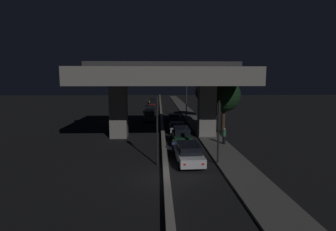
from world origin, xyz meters
name	(u,v)px	position (x,y,z in m)	size (l,w,h in m)	color
ground_plane	(166,178)	(0.00, 0.00, 0.00)	(200.00, 200.00, 0.00)	black
median_divider	(161,112)	(0.00, 35.00, 0.20)	(0.42, 126.00, 0.39)	gray
sidewalk_right	(192,118)	(5.39, 28.00, 0.08)	(2.71, 126.00, 0.17)	#5B5956
elevated_overpass	(163,80)	(0.00, 13.00, 6.64)	(17.99, 13.98, 8.70)	gray
traffic_light_left_of_median	(157,118)	(-0.61, 2.84, 3.70)	(0.30, 0.49, 5.44)	black
traffic_light_right_of_median	(218,121)	(4.13, 2.85, 3.43)	(0.30, 0.49, 5.03)	black
street_lamp	(184,91)	(4.00, 28.43, 4.66)	(2.53, 0.32, 7.81)	#2D2D30
car_white_lead	(189,153)	(1.87, 3.12, 0.84)	(2.20, 4.77, 1.60)	silver
car_dark_green_second	(181,135)	(1.88, 9.84, 0.88)	(1.98, 4.63, 1.71)	black
car_silver_third	(177,127)	(1.82, 15.78, 0.69)	(2.08, 3.97, 1.32)	gray
car_dark_blue_fourth	(174,118)	(1.91, 23.79, 0.69)	(2.00, 4.43, 1.34)	#141938
car_grey_lead_oncoming	(149,115)	(-2.03, 25.21, 0.96)	(2.04, 4.64, 1.78)	#515459
car_black_second_oncoming	(151,109)	(-2.12, 35.97, 0.79)	(1.94, 4.38, 1.49)	black
car_dark_red_third_oncoming	(153,103)	(-1.89, 48.45, 0.99)	(1.97, 4.49, 1.86)	#591414
car_taxi_yellow_fourth_oncoming	(153,101)	(-2.12, 58.39, 0.74)	(2.16, 4.40, 1.39)	gold
motorcycle_blue_filtering_near	(173,148)	(0.79, 5.68, 0.60)	(0.34, 1.92, 1.41)	black
pedestrian_on_sidewalk	(224,136)	(6.13, 8.77, 0.99)	(0.36, 0.36, 1.66)	black
roadside_tree_kerbside_near	(224,96)	(7.65, 15.33, 4.70)	(4.09, 4.09, 6.78)	#38281C
roadside_tree_kerbside_mid	(206,92)	(7.64, 27.87, 4.55)	(3.65, 3.65, 6.40)	#2D2116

